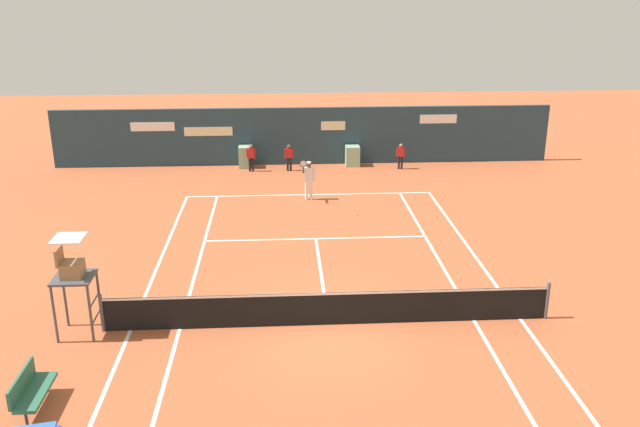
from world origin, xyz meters
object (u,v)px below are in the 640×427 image
umpire_chair (72,273)px  ball_kid_left_post (251,156)px  player_bench (30,389)px  player_on_baseline (308,177)px  tennis_ball_near_service_line (357,214)px  ball_kid_centre_post (289,156)px  ball_kid_right_post (401,154)px

umpire_chair → ball_kid_left_post: 16.28m
umpire_chair → player_bench: (-0.09, -3.30, -1.24)m
ball_kid_left_post → player_on_baseline: bearing=122.6°
umpire_chair → ball_kid_left_post: bearing=166.0°
player_bench → umpire_chair: bearing=178.4°
player_bench → tennis_ball_near_service_line: 14.93m
umpire_chair → ball_kid_centre_post: size_ratio=2.07×
player_bench → ball_kid_right_post: bearing=149.1°
ball_kid_left_post → ball_kid_centre_post: 1.85m
player_on_baseline → tennis_ball_near_service_line: (1.85, -2.09, -0.97)m
player_bench → ball_kid_right_post: ball_kid_right_post is taller
ball_kid_left_post → ball_kid_centre_post: size_ratio=1.03×
player_bench → player_on_baseline: 15.84m
ball_kid_left_post → ball_kid_right_post: size_ratio=1.06×
player_on_baseline → player_bench: bearing=65.9°
umpire_chair → ball_kid_right_post: umpire_chair is taller
ball_kid_centre_post → ball_kid_right_post: bearing=173.3°
ball_kid_left_post → ball_kid_right_post: bearing=-176.4°
ball_kid_right_post → player_bench: bearing=67.6°
umpire_chair → ball_kid_right_post: bearing=144.4°
tennis_ball_near_service_line → player_bench: bearing=-124.6°
player_bench → ball_kid_centre_post: ball_kid_centre_post is taller
ball_kid_left_post → ball_kid_centre_post: (1.85, 0.00, -0.02)m
umpire_chair → player_bench: 3.53m
player_bench → ball_kid_right_post: 22.22m
player_bench → tennis_ball_near_service_line: player_bench is taller
player_bench → ball_kid_centre_post: size_ratio=1.12×
player_bench → ball_kid_left_post: size_ratio=1.09×
player_on_baseline → tennis_ball_near_service_line: 2.95m
player_on_baseline → ball_kid_left_post: (-2.60, 4.69, -0.23)m
player_on_baseline → ball_kid_left_post: 5.37m
player_bench → ball_kid_centre_post: bearing=162.9°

